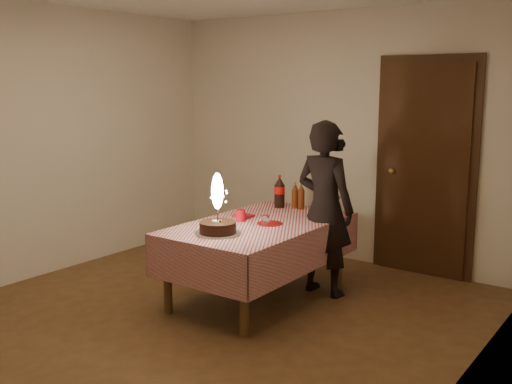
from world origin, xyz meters
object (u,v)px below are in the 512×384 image
amber_bottle_right (318,201)px  amber_bottle_mid (301,197)px  red_plate (270,223)px  clear_cup (265,220)px  cola_bottle (280,192)px  red_cup (241,216)px  photographer (325,208)px  birthday_cake (218,220)px  dining_table (259,233)px  amber_bottle_left (295,196)px

amber_bottle_right → amber_bottle_mid: bearing=162.8°
red_plate → amber_bottle_mid: (-0.11, 0.68, 0.11)m
clear_cup → amber_bottle_right: 0.70m
red_plate → amber_bottle_right: size_ratio=0.86×
amber_bottle_mid → red_plate: bearing=-81.1°
amber_bottle_right → cola_bottle: bearing=177.9°
red_cup → photographer: bearing=40.4°
amber_bottle_right → amber_bottle_mid: (-0.23, 0.07, 0.00)m
red_plate → amber_bottle_mid: size_ratio=0.86×
birthday_cake → red_cup: 0.47m
amber_bottle_right → photographer: bearing=-47.6°
amber_bottle_right → clear_cup: bearing=-99.8°
dining_table → birthday_cake: birthday_cake is taller
red_cup → photographer: size_ratio=0.06×
amber_bottle_left → dining_table: bearing=-83.6°
clear_cup → photographer: 0.58m
red_cup → amber_bottle_mid: (0.16, 0.74, 0.07)m
dining_table → birthday_cake: (-0.05, -0.50, 0.20)m
birthday_cake → red_cup: birthday_cake is taller
red_cup → amber_bottle_left: (0.09, 0.75, 0.07)m
clear_cup → photographer: photographer is taller
dining_table → red_cup: bearing=-163.3°
red_cup → cola_bottle: size_ratio=0.31×
clear_cup → cola_bottle: (-0.32, 0.70, 0.11)m
amber_bottle_mid → amber_bottle_left: bearing=175.1°
amber_bottle_left → amber_bottle_right: bearing=-14.3°
red_plate → photographer: size_ratio=0.14×
red_plate → amber_bottle_mid: bearing=98.9°
red_plate → amber_bottle_right: bearing=78.8°
red_plate → amber_bottle_left: (-0.18, 0.69, 0.11)m
amber_bottle_right → dining_table: bearing=-109.7°
red_cup → amber_bottle_right: size_ratio=0.39×
dining_table → amber_bottle_left: amber_bottle_left is taller
amber_bottle_mid → photographer: 0.48m
birthday_cake → red_plate: size_ratio=2.22×
clear_cup → amber_bottle_mid: bearing=98.3°
cola_bottle → red_cup: bearing=-85.6°
birthday_cake → red_plate: birthday_cake is taller
dining_table → red_plate: 0.14m
clear_cup → photographer: size_ratio=0.06×
amber_bottle_right → amber_bottle_mid: 0.24m
dining_table → clear_cup: 0.18m
amber_bottle_left → red_cup: bearing=-96.5°
birthday_cake → cola_bottle: size_ratio=1.54×
red_plate → amber_bottle_left: bearing=104.6°
red_cup → amber_bottle_left: amber_bottle_left is taller
amber_bottle_left → birthday_cake: bearing=-88.7°
amber_bottle_right → amber_bottle_left: bearing=165.7°
red_plate → dining_table: bearing=-174.1°
birthday_cake → red_cup: size_ratio=4.89×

